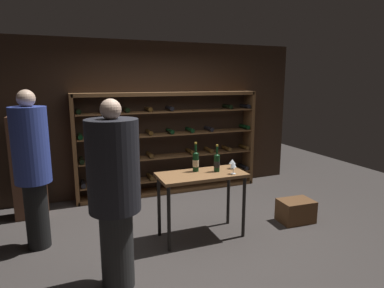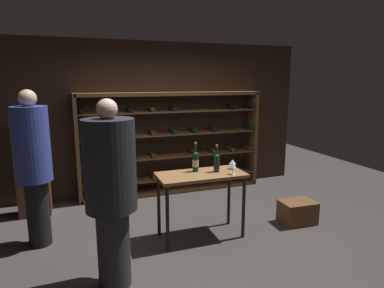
# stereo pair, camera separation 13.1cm
# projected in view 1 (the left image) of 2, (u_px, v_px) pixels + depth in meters

# --- Properties ---
(ground_plane) EXTENTS (10.04, 10.04, 0.00)m
(ground_plane) POSITION_uv_depth(u_px,v_px,m) (194.00, 237.00, 4.23)
(ground_plane) COLOR #383330
(back_wall) EXTENTS (5.58, 0.10, 2.68)m
(back_wall) POSITION_uv_depth(u_px,v_px,m) (153.00, 118.00, 5.82)
(back_wall) COLOR #332319
(back_wall) RESTS_ON ground
(wine_rack) EXTENTS (3.30, 0.32, 1.81)m
(wine_rack) POSITION_uv_depth(u_px,v_px,m) (170.00, 144.00, 5.80)
(wine_rack) COLOR brown
(wine_rack) RESTS_ON ground
(tasting_table) EXTENTS (1.11, 0.53, 0.85)m
(tasting_table) POSITION_uv_depth(u_px,v_px,m) (201.00, 182.00, 4.11)
(tasting_table) COLOR brown
(tasting_table) RESTS_ON ground
(person_bystander_red_print) EXTENTS (0.41, 0.41, 1.90)m
(person_bystander_red_print) POSITION_uv_depth(u_px,v_px,m) (32.00, 163.00, 3.78)
(person_bystander_red_print) COLOR black
(person_bystander_red_print) RESTS_ON ground
(person_guest_khaki) EXTENTS (0.49, 0.49, 1.84)m
(person_guest_khaki) POSITION_uv_depth(u_px,v_px,m) (114.00, 188.00, 3.03)
(person_guest_khaki) COLOR #252525
(person_guest_khaki) RESTS_ON ground
(wine_crate) EXTENTS (0.50, 0.36, 0.32)m
(wine_crate) POSITION_uv_depth(u_px,v_px,m) (296.00, 211.00, 4.66)
(wine_crate) COLOR brown
(wine_crate) RESTS_ON ground
(display_cabinet) EXTENTS (0.44, 0.36, 1.51)m
(display_cabinet) POSITION_uv_depth(u_px,v_px,m) (29.00, 167.00, 4.76)
(display_cabinet) COLOR #4C2D1E
(display_cabinet) RESTS_ON ground
(wine_bottle_gold_foil) EXTENTS (0.08, 0.08, 0.35)m
(wine_bottle_gold_foil) POSITION_uv_depth(u_px,v_px,m) (217.00, 162.00, 4.16)
(wine_bottle_gold_foil) COLOR black
(wine_bottle_gold_foil) RESTS_ON tasting_table
(wine_bottle_green_slim) EXTENTS (0.08, 0.08, 0.38)m
(wine_bottle_green_slim) POSITION_uv_depth(u_px,v_px,m) (196.00, 161.00, 4.16)
(wine_bottle_green_slim) COLOR black
(wine_bottle_green_slim) RESTS_ON tasting_table
(wine_glass_stemmed_left) EXTENTS (0.08, 0.08, 0.16)m
(wine_glass_stemmed_left) POSITION_uv_depth(u_px,v_px,m) (233.00, 165.00, 4.05)
(wine_glass_stemmed_left) COLOR silver
(wine_glass_stemmed_left) RESTS_ON tasting_table
(wine_glass_stemmed_center) EXTENTS (0.09, 0.09, 0.13)m
(wine_glass_stemmed_center) POSITION_uv_depth(u_px,v_px,m) (232.00, 162.00, 4.30)
(wine_glass_stemmed_center) COLOR silver
(wine_glass_stemmed_center) RESTS_ON tasting_table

